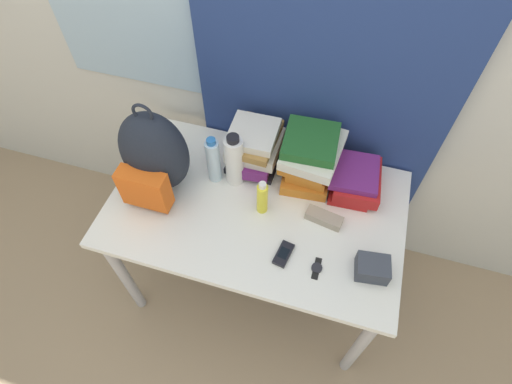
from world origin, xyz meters
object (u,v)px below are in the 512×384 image
object	(u,v)px
sunscreen_bottle	(262,198)
camera_pouch	(372,268)
book_stack_center	(310,157)
sports_bottle	(234,160)
backpack	(154,156)
book_stack_left	(255,147)
cell_phone	(284,254)
sunglasses_case	(324,218)
wristwatch	(317,268)
book_stack_right	(355,179)
water_bottle	(214,160)

from	to	relation	value
sunscreen_bottle	camera_pouch	world-z (taller)	sunscreen_bottle
book_stack_center	sports_bottle	size ratio (longest dim) A/B	1.14
backpack	book_stack_center	distance (m)	0.64
book_stack_left	cell_phone	size ratio (longest dim) A/B	2.51
sunscreen_bottle	sunglasses_case	world-z (taller)	sunscreen_bottle
book_stack_left	book_stack_center	size ratio (longest dim) A/B	0.92
wristwatch	sunscreen_bottle	bearing A→B (deg)	143.84
book_stack_left	backpack	bearing A→B (deg)	-145.78
backpack	cell_phone	size ratio (longest dim) A/B	4.01
book_stack_left	camera_pouch	world-z (taller)	book_stack_left
backpack	camera_pouch	bearing A→B (deg)	-9.62
sports_bottle	wristwatch	world-z (taller)	sports_bottle
book_stack_right	cell_phone	size ratio (longest dim) A/B	2.47
sports_bottle	sunglasses_case	distance (m)	0.44
book_stack_center	sports_bottle	bearing A→B (deg)	-159.18
book_stack_right	wristwatch	world-z (taller)	book_stack_right
sports_bottle	sunscreen_bottle	bearing A→B (deg)	-37.47
water_bottle	sunglasses_case	size ratio (longest dim) A/B	1.52
book_stack_left	book_stack_right	world-z (taller)	book_stack_left
book_stack_left	book_stack_right	size ratio (longest dim) A/B	1.02
sunscreen_bottle	cell_phone	world-z (taller)	sunscreen_bottle
backpack	sunscreen_bottle	bearing A→B (deg)	-0.03
sports_bottle	cell_phone	xyz separation A→B (m)	(0.29, -0.30, -0.12)
sports_bottle	camera_pouch	world-z (taller)	sports_bottle
backpack	book_stack_right	size ratio (longest dim) A/B	1.62
wristwatch	water_bottle	bearing A→B (deg)	149.58
backpack	water_bottle	xyz separation A→B (m)	(0.21, 0.10, -0.07)
water_bottle	cell_phone	bearing A→B (deg)	-36.58
cell_phone	wristwatch	bearing A→B (deg)	-8.41
cell_phone	sunglasses_case	distance (m)	0.23
sunglasses_case	camera_pouch	xyz separation A→B (m)	(0.21, -0.18, 0.02)
sunglasses_case	backpack	bearing A→B (deg)	-178.41
book_stack_center	book_stack_left	bearing A→B (deg)	179.04
sunglasses_case	cell_phone	bearing A→B (deg)	-120.54
book_stack_center	wristwatch	xyz separation A→B (m)	(0.13, -0.43, -0.12)
water_bottle	sunglasses_case	distance (m)	0.51
book_stack_right	cell_phone	distance (m)	0.46
backpack	cell_phone	distance (m)	0.64
sunscreen_bottle	camera_pouch	xyz separation A→B (m)	(0.47, -0.16, -0.05)
book_stack_left	sunscreen_bottle	bearing A→B (deg)	-66.44
book_stack_center	cell_phone	bearing A→B (deg)	-90.59
backpack	book_stack_right	bearing A→B (deg)	15.91
sunglasses_case	water_bottle	bearing A→B (deg)	170.48
book_stack_right	camera_pouch	world-z (taller)	book_stack_right
water_bottle	sunscreen_bottle	distance (m)	0.27
water_bottle	sunscreen_bottle	bearing A→B (deg)	-23.08
book_stack_left	book_stack_center	world-z (taller)	book_stack_center
book_stack_center	sunglasses_case	world-z (taller)	book_stack_center
water_bottle	wristwatch	xyz separation A→B (m)	(0.51, -0.30, -0.11)
book_stack_left	camera_pouch	size ratio (longest dim) A/B	2.14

